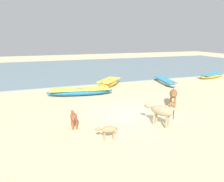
{
  "coord_description": "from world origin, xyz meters",
  "views": [
    {
      "loc": [
        -4.51,
        -9.47,
        4.13
      ],
      "look_at": [
        -0.19,
        2.81,
        0.6
      ],
      "focal_mm": 32.0,
      "sensor_mm": 36.0,
      "label": 1
    }
  ],
  "objects_px": {
    "fishing_boat_0": "(80,92)",
    "fishing_boat_2": "(212,76)",
    "calf_near_rust": "(74,117)",
    "cow_second_adult_dun": "(161,111)",
    "calf_far_tan": "(108,130)",
    "fishing_boat_4": "(109,82)",
    "fishing_boat_5": "(165,81)",
    "cow_adult_brown": "(173,95)"
  },
  "relations": [
    {
      "from": "cow_adult_brown",
      "to": "calf_far_tan",
      "type": "height_order",
      "value": "cow_adult_brown"
    },
    {
      "from": "calf_far_tan",
      "to": "cow_second_adult_dun",
      "type": "distance_m",
      "value": 2.84
    },
    {
      "from": "calf_near_rust",
      "to": "calf_far_tan",
      "type": "bearing_deg",
      "value": -142.34
    },
    {
      "from": "cow_adult_brown",
      "to": "calf_far_tan",
      "type": "bearing_deg",
      "value": -25.34
    },
    {
      "from": "fishing_boat_5",
      "to": "cow_second_adult_dun",
      "type": "relative_size",
      "value": 2.56
    },
    {
      "from": "fishing_boat_0",
      "to": "calf_near_rust",
      "type": "bearing_deg",
      "value": -93.9
    },
    {
      "from": "calf_far_tan",
      "to": "cow_adult_brown",
      "type": "bearing_deg",
      "value": -142.1
    },
    {
      "from": "calf_near_rust",
      "to": "cow_adult_brown",
      "type": "bearing_deg",
      "value": -78.38
    },
    {
      "from": "fishing_boat_4",
      "to": "calf_far_tan",
      "type": "xyz_separation_m",
      "value": [
        -3.06,
        -8.96,
        0.12
      ]
    },
    {
      "from": "fishing_boat_2",
      "to": "cow_adult_brown",
      "type": "distance_m",
      "value": 11.05
    },
    {
      "from": "cow_adult_brown",
      "to": "calf_near_rust",
      "type": "distance_m",
      "value": 6.32
    },
    {
      "from": "fishing_boat_4",
      "to": "fishing_boat_5",
      "type": "height_order",
      "value": "fishing_boat_4"
    },
    {
      "from": "calf_far_tan",
      "to": "cow_second_adult_dun",
      "type": "height_order",
      "value": "cow_second_adult_dun"
    },
    {
      "from": "calf_near_rust",
      "to": "cow_second_adult_dun",
      "type": "height_order",
      "value": "cow_second_adult_dun"
    },
    {
      "from": "fishing_boat_0",
      "to": "cow_second_adult_dun",
      "type": "bearing_deg",
      "value": -57.73
    },
    {
      "from": "fishing_boat_2",
      "to": "fishing_boat_4",
      "type": "distance_m",
      "value": 11.25
    },
    {
      "from": "fishing_boat_2",
      "to": "calf_far_tan",
      "type": "height_order",
      "value": "fishing_boat_2"
    },
    {
      "from": "fishing_boat_2",
      "to": "fishing_boat_5",
      "type": "relative_size",
      "value": 1.0
    },
    {
      "from": "fishing_boat_2",
      "to": "fishing_boat_5",
      "type": "distance_m",
      "value": 6.25
    },
    {
      "from": "fishing_boat_2",
      "to": "calf_near_rust",
      "type": "relative_size",
      "value": 3.43
    },
    {
      "from": "fishing_boat_0",
      "to": "calf_near_rust",
      "type": "distance_m",
      "value": 5.42
    },
    {
      "from": "fishing_boat_5",
      "to": "calf_far_tan",
      "type": "distance_m",
      "value": 11.36
    },
    {
      "from": "fishing_boat_4",
      "to": "fishing_boat_0",
      "type": "bearing_deg",
      "value": -11.47
    },
    {
      "from": "fishing_boat_4",
      "to": "fishing_boat_5",
      "type": "xyz_separation_m",
      "value": [
        5.05,
        -1.0,
        -0.08
      ]
    },
    {
      "from": "fishing_boat_5",
      "to": "cow_adult_brown",
      "type": "distance_m",
      "value": 6.14
    },
    {
      "from": "cow_adult_brown",
      "to": "cow_second_adult_dun",
      "type": "bearing_deg",
      "value": -9.33
    },
    {
      "from": "fishing_boat_5",
      "to": "cow_adult_brown",
      "type": "height_order",
      "value": "cow_adult_brown"
    },
    {
      "from": "fishing_boat_0",
      "to": "cow_adult_brown",
      "type": "height_order",
      "value": "cow_adult_brown"
    },
    {
      "from": "fishing_boat_2",
      "to": "calf_near_rust",
      "type": "distance_m",
      "value": 17.0
    },
    {
      "from": "fishing_boat_4",
      "to": "cow_adult_brown",
      "type": "bearing_deg",
      "value": 61.26
    },
    {
      "from": "fishing_boat_0",
      "to": "cow_adult_brown",
      "type": "distance_m",
      "value": 6.55
    },
    {
      "from": "cow_adult_brown",
      "to": "calf_far_tan",
      "type": "xyz_separation_m",
      "value": [
        -5.08,
        -2.64,
        -0.31
      ]
    },
    {
      "from": "fishing_boat_0",
      "to": "calf_far_tan",
      "type": "xyz_separation_m",
      "value": [
        -0.13,
        -6.9,
        0.15
      ]
    },
    {
      "from": "fishing_boat_0",
      "to": "calf_far_tan",
      "type": "height_order",
      "value": "fishing_boat_0"
    },
    {
      "from": "fishing_boat_0",
      "to": "fishing_boat_2",
      "type": "height_order",
      "value": "fishing_boat_0"
    },
    {
      "from": "fishing_boat_5",
      "to": "calf_far_tan",
      "type": "bearing_deg",
      "value": -36.8
    },
    {
      "from": "fishing_boat_2",
      "to": "fishing_boat_4",
      "type": "bearing_deg",
      "value": -14.04
    },
    {
      "from": "fishing_boat_0",
      "to": "fishing_boat_2",
      "type": "bearing_deg",
      "value": 17.11
    },
    {
      "from": "fishing_boat_0",
      "to": "fishing_boat_5",
      "type": "bearing_deg",
      "value": 17.37
    },
    {
      "from": "fishing_boat_4",
      "to": "calf_near_rust",
      "type": "xyz_separation_m",
      "value": [
        -4.22,
        -7.32,
        0.2
      ]
    },
    {
      "from": "fishing_boat_0",
      "to": "calf_far_tan",
      "type": "bearing_deg",
      "value": -81.24
    },
    {
      "from": "calf_far_tan",
      "to": "cow_second_adult_dun",
      "type": "bearing_deg",
      "value": -160.07
    }
  ]
}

